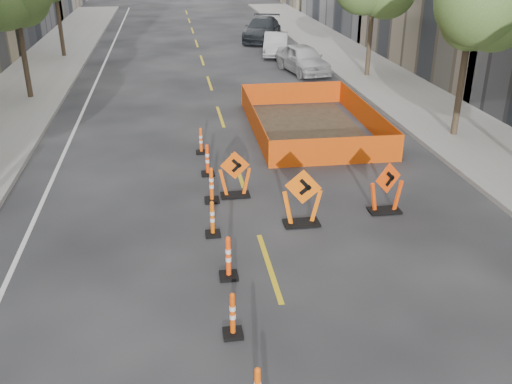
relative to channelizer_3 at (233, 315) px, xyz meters
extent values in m
cube|color=gray|center=(10.10, 10.32, -0.40)|extent=(4.00, 90.00, 0.15)
cylinder|color=#382B1E|center=(-7.30, 18.32, 1.10)|extent=(0.24, 0.24, 3.15)
cylinder|color=#382B1E|center=(-7.30, 28.32, 1.10)|extent=(0.24, 0.24, 3.15)
cylinder|color=#382B1E|center=(9.50, 10.32, 1.10)|extent=(0.24, 0.24, 3.15)
sphere|color=#3B5D28|center=(9.50, 10.32, 4.08)|extent=(2.80, 2.80, 2.80)
cylinder|color=#382B1E|center=(9.50, 20.32, 1.10)|extent=(0.24, 0.24, 3.15)
imported|color=silver|center=(6.38, 22.03, 0.29)|extent=(2.58, 4.72, 1.52)
imported|color=#9F9EA3|center=(5.82, 27.20, 0.21)|extent=(2.27, 4.34, 1.36)
imported|color=black|center=(5.85, 32.68, 0.34)|extent=(3.81, 6.04, 1.63)
camera|label=1|loc=(-0.88, -8.70, 6.44)|focal=40.00mm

